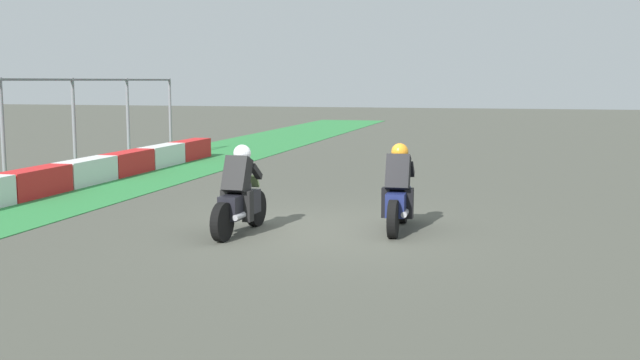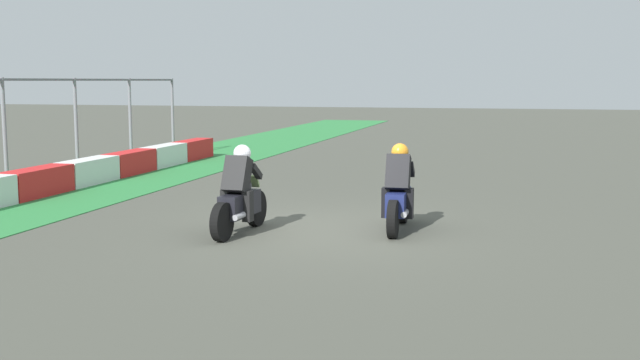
{
  "view_description": "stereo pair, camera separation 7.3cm",
  "coord_description": "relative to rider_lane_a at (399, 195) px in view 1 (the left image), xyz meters",
  "views": [
    {
      "loc": [
        -12.59,
        -3.17,
        2.59
      ],
      "look_at": [
        -0.13,
        0.03,
        0.9
      ],
      "focal_mm": 42.62,
      "sensor_mm": 36.0,
      "label": 1
    },
    {
      "loc": [
        -12.57,
        -3.24,
        2.59
      ],
      "look_at": [
        -0.13,
        0.03,
        0.9
      ],
      "focal_mm": 42.62,
      "sensor_mm": 36.0,
      "label": 2
    }
  ],
  "objects": [
    {
      "name": "ground_plane",
      "position": [
        -0.34,
        1.25,
        -0.62
      ],
      "size": [
        120.0,
        120.0,
        0.0
      ],
      "primitive_type": "plane",
      "color": "#4A4B41"
    },
    {
      "name": "rider_lane_b",
      "position": [
        -0.96,
        2.57,
        0.0
      ],
      "size": [
        2.04,
        0.55,
        1.51
      ],
      "rotation": [
        0.0,
        0.0,
        -0.06
      ],
      "color": "black",
      "rests_on": "ground_plane"
    },
    {
      "name": "rider_lane_a",
      "position": [
        0.0,
        0.0,
        0.0
      ],
      "size": [
        2.04,
        0.55,
        1.51
      ],
      "rotation": [
        0.0,
        0.0,
        0.03
      ],
      "color": "black",
      "rests_on": "ground_plane"
    }
  ]
}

